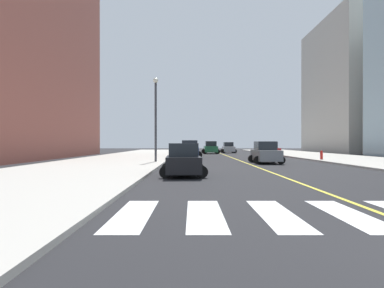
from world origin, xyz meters
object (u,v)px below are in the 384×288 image
at_px(car_green_second, 209,148).
at_px(car_red_seventh, 268,150).
at_px(car_blue_fifth, 188,150).
at_px(car_silver_fourth, 227,148).
at_px(car_gray_third, 264,153).
at_px(fire_hydrant, 320,155).
at_px(street_lamp, 154,112).
at_px(car_black_nearest, 182,161).
at_px(car_yellow_sixth, 189,149).

distance_m(car_green_second, car_red_seventh, 14.56).
bearing_deg(car_blue_fifth, car_silver_fourth, 73.47).
xyz_separation_m(car_gray_third, fire_hydrant, (6.37, 3.90, -0.32)).
height_order(fire_hydrant, street_lamp, street_lamp).
bearing_deg(car_gray_third, car_black_nearest, 59.01).
relative_size(car_gray_third, car_blue_fifth, 0.91).
bearing_deg(car_gray_third, car_yellow_sixth, -70.70).
relative_size(car_green_second, fire_hydrant, 5.23).
height_order(car_gray_third, car_blue_fifth, car_blue_fifth).
bearing_deg(fire_hydrant, car_yellow_sixth, 131.94).
bearing_deg(car_silver_fourth, car_blue_fifth, 71.12).
relative_size(car_green_second, car_silver_fourth, 1.08).
bearing_deg(car_green_second, car_silver_fourth, 52.04).
bearing_deg(fire_hydrant, car_blue_fifth, 151.46).
relative_size(car_green_second, car_blue_fifth, 0.98).
bearing_deg(car_gray_third, fire_hydrant, -149.18).
distance_m(car_gray_third, car_red_seventh, 14.71).
height_order(car_silver_fourth, street_lamp, street_lamp).
bearing_deg(fire_hydrant, car_gray_third, -148.50).
height_order(car_silver_fourth, car_red_seventh, car_silver_fourth).
bearing_deg(car_yellow_sixth, car_black_nearest, -92.51).
bearing_deg(car_blue_fifth, fire_hydrant, -26.96).
bearing_deg(car_green_second, car_yellow_sixth, -112.06).
bearing_deg(car_gray_third, car_blue_fifth, -59.25).
relative_size(car_blue_fifth, fire_hydrant, 5.33).
distance_m(car_silver_fourth, car_red_seventh, 17.68).
relative_size(car_yellow_sixth, car_red_seventh, 1.04).
bearing_deg(car_red_seventh, fire_hydrant, 106.77).
xyz_separation_m(car_silver_fourth, car_yellow_sixth, (-6.69, -13.14, 0.02)).
relative_size(car_gray_third, car_silver_fourth, 1.00).
distance_m(car_green_second, car_silver_fourth, 5.68).
distance_m(car_blue_fifth, car_red_seventh, 10.81).
bearing_deg(car_silver_fourth, fire_hydrant, 102.21).
bearing_deg(fire_hydrant, car_red_seventh, 105.09).
xyz_separation_m(car_green_second, car_yellow_sixth, (-3.28, -8.59, -0.05)).
xyz_separation_m(car_gray_third, car_silver_fourth, (-0.01, 31.59, -0.00)).
height_order(car_black_nearest, street_lamp, street_lamp).
bearing_deg(car_green_second, car_blue_fifth, -102.84).
height_order(car_gray_third, car_silver_fourth, car_gray_third).
bearing_deg(car_gray_third, car_green_second, -83.47).
bearing_deg(car_silver_fourth, car_black_nearest, 80.15).
xyz_separation_m(car_blue_fifth, car_red_seventh, (10.31, 3.24, -0.10)).
height_order(car_red_seventh, fire_hydrant, car_red_seventh).
xyz_separation_m(car_green_second, car_red_seventh, (6.99, -12.77, -0.08)).
xyz_separation_m(car_silver_fourth, fire_hydrant, (6.38, -27.69, -0.32)).
distance_m(car_black_nearest, street_lamp, 12.93).
xyz_separation_m(car_silver_fourth, car_blue_fifth, (-6.73, -20.56, 0.08)).
bearing_deg(car_green_second, fire_hydrant, -68.20).
bearing_deg(car_silver_fourth, car_red_seventh, 100.93).
xyz_separation_m(fire_hydrant, street_lamp, (-16.09, -3.75, 3.94)).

